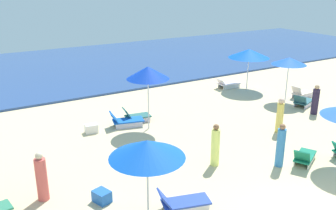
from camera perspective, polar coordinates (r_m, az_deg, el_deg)
ocean at (r=28.94m, az=-14.41°, el=5.66°), size 60.00×15.58×0.12m
umbrella_0 at (r=9.42m, az=-3.22°, el=-6.73°), size 1.96×1.96×2.57m
lounge_chair_0_1 at (r=11.15m, az=2.20°, el=-14.60°), size 1.61×0.97×0.69m
umbrella_1 at (r=22.60m, az=12.25°, el=7.70°), size 2.40×2.40×2.43m
lounge_chair_1_0 at (r=23.08m, az=9.07°, el=3.24°), size 1.49×0.72×0.63m
lounge_chair_4_1 at (r=14.50m, az=20.08°, el=-7.44°), size 1.49×1.14×0.72m
umbrella_5 at (r=20.84m, az=17.99°, el=6.38°), size 1.82×1.82×2.40m
lounge_chair_5_0 at (r=22.22m, az=19.67°, el=1.74°), size 1.31×0.66×0.73m
lounge_chair_5_1 at (r=20.73m, az=19.92°, el=0.51°), size 1.50×1.05×0.71m
umbrella_6 at (r=15.95m, az=-3.09°, el=4.94°), size 1.85×1.85×2.83m
lounge_chair_6_0 at (r=17.48m, az=-4.95°, el=-1.70°), size 1.33×0.79×0.72m
lounge_chair_6_1 at (r=16.99m, az=-6.48°, el=-2.36°), size 1.60×0.99×0.72m
beachgoer_0 at (r=11.97m, az=-18.72°, el=-10.48°), size 0.48×0.48×1.57m
beachgoer_1 at (r=13.82m, az=16.79°, el=-6.05°), size 0.40×0.40×1.61m
beachgoer_2 at (r=19.63m, az=21.56°, el=0.65°), size 0.46×0.46×1.49m
beachgoer_3 at (r=16.80m, az=16.70°, el=-1.59°), size 0.39×0.39×1.55m
beachgoer_4 at (r=13.41m, az=7.23°, el=-6.23°), size 0.33×0.33×1.57m
cooler_box_0 at (r=16.57m, az=-11.61°, el=-3.53°), size 0.56×0.42×0.38m
cooler_box_2 at (r=11.69m, az=-10.06°, el=-13.56°), size 0.54×0.61×0.37m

